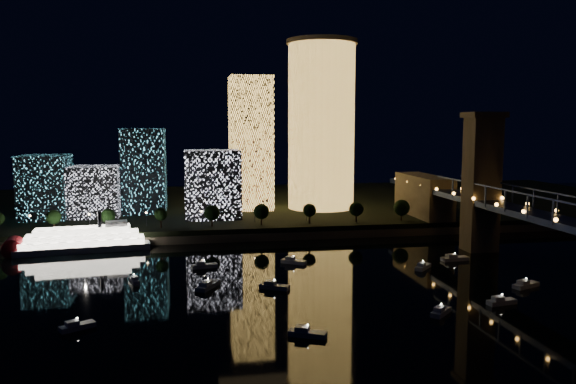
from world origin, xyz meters
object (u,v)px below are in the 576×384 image
tower_cylindrical (321,125)px  tower_rectangular (251,143)px  riverboat (77,241)px  truss_bridge (564,230)px

tower_cylindrical → tower_rectangular: (-34.06, 2.87, -8.74)m
tower_rectangular → tower_cylindrical: bearing=-4.8°
tower_rectangular → riverboat: 97.70m
riverboat → tower_rectangular: bearing=40.6°
tower_cylindrical → riverboat: size_ratio=1.59×
tower_rectangular → truss_bridge: size_ratio=0.24×
tower_cylindrical → tower_rectangular: 35.28m
tower_cylindrical → tower_rectangular: size_ratio=1.27×
tower_cylindrical → truss_bridge: (40.10, -126.88, -29.18)m
tower_cylindrical → truss_bridge: tower_cylindrical is taller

